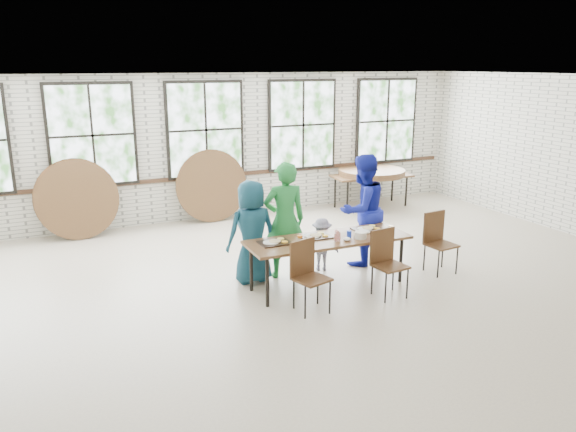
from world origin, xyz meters
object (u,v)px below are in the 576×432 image
Objects in this scene: chair_near_left at (307,270)px; chair_near_right at (386,257)px; storage_table at (371,177)px; dining_table at (328,242)px.

chair_near_left is 1.00× the size of chair_near_right.
chair_near_left is 5.81m from storage_table.
chair_near_right reaches higher than storage_table.
chair_near_right is (1.23, -0.02, 0.00)m from chair_near_left.
chair_near_right is 0.51× the size of storage_table.
storage_table is at bearing 32.90° from chair_near_left.
dining_table is at bearing 128.28° from chair_near_right.
chair_near_left is 0.51× the size of storage_table.
chair_near_right is (0.60, -0.60, -0.13)m from dining_table.
dining_table is 2.54× the size of chair_near_right.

